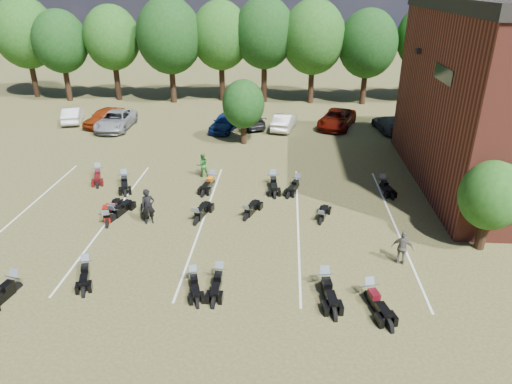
# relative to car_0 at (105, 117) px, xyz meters

# --- Properties ---
(ground) EXTENTS (160.00, 160.00, 0.00)m
(ground) POSITION_rel_car_0_xyz_m (14.50, -19.51, -0.76)
(ground) COLOR brown
(ground) RESTS_ON ground
(car_0) EXTENTS (3.04, 4.77, 1.51)m
(car_0) POSITION_rel_car_0_xyz_m (0.00, 0.00, 0.00)
(car_0) COLOR maroon
(car_0) RESTS_ON ground
(car_1) EXTENTS (2.56, 4.42, 1.38)m
(car_1) POSITION_rel_car_0_xyz_m (-3.18, 0.81, -0.07)
(car_1) COLOR silver
(car_1) RESTS_ON ground
(car_2) EXTENTS (2.58, 5.41, 1.49)m
(car_2) POSITION_rel_car_0_xyz_m (1.32, -0.90, -0.01)
(car_2) COLOR gray
(car_2) RESTS_ON ground
(car_3) EXTENTS (3.31, 4.89, 1.31)m
(car_3) POSITION_rel_car_0_xyz_m (12.62, 0.60, -0.10)
(car_3) COLOR black
(car_3) RESTS_ON ground
(car_4) EXTENTS (2.76, 4.60, 1.47)m
(car_4) POSITION_rel_car_0_xyz_m (10.68, -0.70, -0.02)
(car_4) COLOR navy
(car_4) RESTS_ON ground
(car_5) EXTENTS (2.31, 4.41, 1.38)m
(car_5) POSITION_rel_car_0_xyz_m (15.60, -0.09, -0.06)
(car_5) COLOR #A6A7A2
(car_5) RESTS_ON ground
(car_6) EXTENTS (4.05, 5.84, 1.48)m
(car_6) POSITION_rel_car_0_xyz_m (20.10, 0.87, -0.02)
(car_6) COLOR #560C04
(car_6) RESTS_ON ground
(car_7) EXTENTS (2.46, 4.62, 1.27)m
(car_7) POSITION_rel_car_0_xyz_m (24.32, -0.02, -0.12)
(car_7) COLOR #3B3B40
(car_7) RESTS_ON ground
(person_black) EXTENTS (0.82, 0.70, 1.90)m
(person_black) POSITION_rel_car_0_xyz_m (8.78, -17.13, 0.20)
(person_black) COLOR black
(person_black) RESTS_ON ground
(person_green) EXTENTS (0.95, 0.86, 1.58)m
(person_green) POSITION_rel_car_0_xyz_m (10.47, -10.76, 0.04)
(person_green) COLOR #2D712A
(person_green) RESTS_ON ground
(person_grey) EXTENTS (1.02, 0.66, 1.61)m
(person_grey) POSITION_rel_car_0_xyz_m (21.01, -20.06, 0.05)
(person_grey) COLOR #5E5A50
(person_grey) RESTS_ON ground
(motorcycle_0) EXTENTS (1.16, 2.47, 1.32)m
(motorcycle_0) POSITION_rel_car_0_xyz_m (4.90, -23.12, -0.76)
(motorcycle_0) COLOR black
(motorcycle_0) RESTS_ON ground
(motorcycle_1) EXTENTS (1.30, 2.23, 1.19)m
(motorcycle_1) POSITION_rel_car_0_xyz_m (7.31, -21.71, -0.76)
(motorcycle_1) COLOR black
(motorcycle_1) RESTS_ON ground
(motorcycle_2) EXTENTS (1.18, 2.13, 1.13)m
(motorcycle_2) POSITION_rel_car_0_xyz_m (12.07, -22.13, -0.76)
(motorcycle_2) COLOR black
(motorcycle_2) RESTS_ON ground
(motorcycle_3) EXTENTS (0.72, 2.20, 1.22)m
(motorcycle_3) POSITION_rel_car_0_xyz_m (13.12, -21.90, -0.76)
(motorcycle_3) COLOR black
(motorcycle_3) RESTS_ON ground
(motorcycle_4) EXTENTS (1.11, 2.55, 1.38)m
(motorcycle_4) POSITION_rel_car_0_xyz_m (17.49, -22.10, -0.76)
(motorcycle_4) COLOR black
(motorcycle_4) RESTS_ON ground
(motorcycle_5) EXTENTS (1.37, 2.50, 1.33)m
(motorcycle_5) POSITION_rel_car_0_xyz_m (19.21, -22.71, -0.76)
(motorcycle_5) COLOR black
(motorcycle_5) RESTS_ON ground
(motorcycle_7) EXTENTS (1.36, 2.49, 1.33)m
(motorcycle_7) POSITION_rel_car_0_xyz_m (6.67, -17.54, -0.76)
(motorcycle_7) COLOR #9E150B
(motorcycle_7) RESTS_ON ground
(motorcycle_8) EXTENTS (0.95, 2.07, 1.11)m
(motorcycle_8) POSITION_rel_car_0_xyz_m (6.63, -16.49, -0.76)
(motorcycle_8) COLOR black
(motorcycle_8) RESTS_ON ground
(motorcycle_9) EXTENTS (1.28, 2.40, 1.28)m
(motorcycle_9) POSITION_rel_car_0_xyz_m (6.79, -16.93, -0.76)
(motorcycle_9) COLOR black
(motorcycle_9) RESTS_ON ground
(motorcycle_10) EXTENTS (1.16, 2.10, 1.12)m
(motorcycle_10) POSITION_rel_car_0_xyz_m (8.53, -16.87, -0.76)
(motorcycle_10) COLOR black
(motorcycle_10) RESTS_ON ground
(motorcycle_11) EXTENTS (1.22, 2.47, 1.32)m
(motorcycle_11) POSITION_rel_car_0_xyz_m (11.23, -16.96, -0.76)
(motorcycle_11) COLOR black
(motorcycle_11) RESTS_ON ground
(motorcycle_12) EXTENTS (1.37, 2.30, 1.22)m
(motorcycle_12) POSITION_rel_car_0_xyz_m (13.78, -16.35, -0.76)
(motorcycle_12) COLOR black
(motorcycle_12) RESTS_ON ground
(motorcycle_13) EXTENTS (1.13, 2.11, 1.12)m
(motorcycle_13) POSITION_rel_car_0_xyz_m (17.69, -16.54, -0.76)
(motorcycle_13) COLOR black
(motorcycle_13) RESTS_ON ground
(motorcycle_14) EXTENTS (1.44, 2.41, 1.28)m
(motorcycle_14) POSITION_rel_car_0_xyz_m (3.78, -11.28, -0.76)
(motorcycle_14) COLOR #43090B
(motorcycle_14) RESTS_ON ground
(motorcycle_16) EXTENTS (1.49, 2.50, 1.33)m
(motorcycle_16) POSITION_rel_car_0_xyz_m (5.85, -12.30, -0.76)
(motorcycle_16) COLOR black
(motorcycle_16) RESTS_ON ground
(motorcycle_17) EXTENTS (1.12, 2.43, 1.31)m
(motorcycle_17) POSITION_rel_car_0_xyz_m (11.27, -11.97, -0.76)
(motorcycle_17) COLOR black
(motorcycle_17) RESTS_ON ground
(motorcycle_18) EXTENTS (1.00, 2.51, 1.36)m
(motorcycle_18) POSITION_rel_car_0_xyz_m (15.03, -11.79, -0.76)
(motorcycle_18) COLOR black
(motorcycle_18) RESTS_ON ground
(motorcycle_19) EXTENTS (1.36, 2.28, 1.21)m
(motorcycle_19) POSITION_rel_car_0_xyz_m (16.51, -12.05, -0.76)
(motorcycle_19) COLOR black
(motorcycle_19) RESTS_ON ground
(motorcycle_20) EXTENTS (1.04, 2.23, 1.19)m
(motorcycle_20) POSITION_rel_car_0_xyz_m (21.71, -11.77, -0.76)
(motorcycle_20) COLOR black
(motorcycle_20) RESTS_ON ground
(tree_line) EXTENTS (56.00, 6.00, 9.79)m
(tree_line) POSITION_rel_car_0_xyz_m (13.50, 9.49, 5.55)
(tree_line) COLOR black
(tree_line) RESTS_ON ground
(young_tree_near_building) EXTENTS (2.80, 2.80, 4.16)m
(young_tree_near_building) POSITION_rel_car_0_xyz_m (25.00, -18.51, 1.99)
(young_tree_near_building) COLOR black
(young_tree_near_building) RESTS_ON ground
(young_tree_midfield) EXTENTS (3.20, 3.20, 4.70)m
(young_tree_midfield) POSITION_rel_car_0_xyz_m (12.50, -4.01, 2.34)
(young_tree_midfield) COLOR black
(young_tree_midfield) RESTS_ON ground
(parking_lines) EXTENTS (20.10, 14.00, 0.01)m
(parking_lines) POSITION_rel_car_0_xyz_m (11.50, -16.51, -0.75)
(parking_lines) COLOR silver
(parking_lines) RESTS_ON ground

